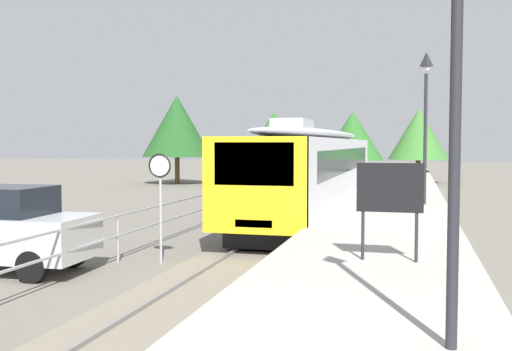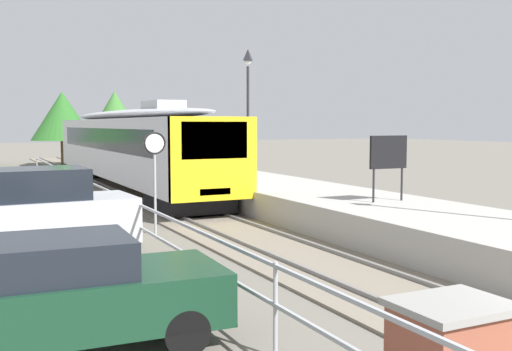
% 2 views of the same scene
% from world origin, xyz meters
% --- Properties ---
extents(ground_plane, '(160.00, 160.00, 0.00)m').
position_xyz_m(ground_plane, '(-3.00, 22.00, 0.00)').
color(ground_plane, '#6B665B').
extents(track_rails, '(3.20, 60.00, 0.14)m').
position_xyz_m(track_rails, '(0.00, 22.00, 0.03)').
color(track_rails, slate).
rests_on(track_rails, ground).
extents(commuter_train, '(2.82, 20.52, 3.74)m').
position_xyz_m(commuter_train, '(0.00, 23.27, 2.15)').
color(commuter_train, silver).
rests_on(commuter_train, track_rails).
extents(station_platform, '(3.90, 60.00, 0.90)m').
position_xyz_m(station_platform, '(3.25, 22.00, 0.45)').
color(station_platform, '#A8A59E').
rests_on(station_platform, ground).
extents(platform_lamp_mid_platform, '(0.34, 0.34, 5.35)m').
position_xyz_m(platform_lamp_mid_platform, '(4.39, 20.08, 4.62)').
color(platform_lamp_mid_platform, '#232328').
rests_on(platform_lamp_mid_platform, station_platform).
extents(platform_notice_board, '(1.20, 0.08, 1.80)m').
position_xyz_m(platform_notice_board, '(3.58, 9.43, 2.19)').
color(platform_notice_board, '#232328').
rests_on(platform_notice_board, station_platform).
extents(speed_limit_sign, '(0.61, 0.10, 2.81)m').
position_xyz_m(speed_limit_sign, '(-2.17, 12.11, 2.12)').
color(speed_limit_sign, '#9EA0A5').
rests_on(speed_limit_sign, ground).
extents(carpark_fence, '(0.06, 36.06, 1.25)m').
position_xyz_m(carpark_fence, '(-3.30, 12.00, 0.91)').
color(carpark_fence, '#9EA0A5').
rests_on(carpark_fence, ground).
extents(tree_behind_carpark, '(5.20, 5.20, 6.65)m').
position_xyz_m(tree_behind_carpark, '(-13.15, 39.73, 4.35)').
color(tree_behind_carpark, brown).
rests_on(tree_behind_carpark, ground).
extents(tree_behind_station_far, '(4.93, 4.93, 5.59)m').
position_xyz_m(tree_behind_station_far, '(-6.92, 44.98, 3.60)').
color(tree_behind_station_far, brown).
rests_on(tree_behind_station_far, ground).
extents(tree_distant_left, '(4.45, 4.45, 5.36)m').
position_xyz_m(tree_distant_left, '(-0.25, 41.50, 3.60)').
color(tree_distant_left, brown).
rests_on(tree_distant_left, ground).
extents(tree_distant_centre, '(4.58, 4.58, 5.70)m').
position_xyz_m(tree_distant_centre, '(4.39, 45.22, 3.75)').
color(tree_distant_centre, brown).
rests_on(tree_distant_centre, ground).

